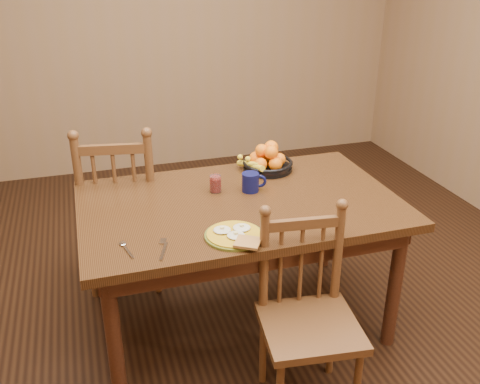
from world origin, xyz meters
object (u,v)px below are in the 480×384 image
object	(u,v)px
coffee_mug	(251,182)
fruit_bowl	(267,161)
chair_near	(308,318)
chair_far	(122,210)
breakfast_plate	(235,235)
dining_table	(240,216)

from	to	relation	value
coffee_mug	fruit_bowl	xyz separation A→B (m)	(0.18, 0.25, 0.00)
fruit_bowl	chair_near	bearing A→B (deg)	-98.56
chair_far	fruit_bowl	xyz separation A→B (m)	(0.83, -0.23, 0.31)
breakfast_plate	fruit_bowl	bearing A→B (deg)	60.21
dining_table	chair_near	xyz separation A→B (m)	(0.12, -0.61, -0.22)
dining_table	coffee_mug	distance (m)	0.19
dining_table	chair_far	distance (m)	0.82
chair_far	chair_near	xyz separation A→B (m)	(0.68, -1.19, -0.05)
breakfast_plate	chair_far	bearing A→B (deg)	114.59
dining_table	chair_near	distance (m)	0.66
chair_far	breakfast_plate	world-z (taller)	chair_far
coffee_mug	fruit_bowl	bearing A→B (deg)	54.69
chair_far	chair_near	size ratio (longest dim) A/B	1.12
chair_near	coffee_mug	xyz separation A→B (m)	(-0.03, 0.71, 0.36)
coffee_mug	fruit_bowl	distance (m)	0.30
dining_table	breakfast_plate	bearing A→B (deg)	-110.61
dining_table	chair_far	world-z (taller)	chair_far
coffee_mug	chair_near	bearing A→B (deg)	-87.49
chair_near	fruit_bowl	bearing A→B (deg)	88.22
chair_far	chair_near	distance (m)	1.38
chair_near	coffee_mug	bearing A→B (deg)	99.29
dining_table	chair_far	size ratio (longest dim) A/B	1.56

